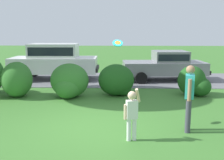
{
  "coord_description": "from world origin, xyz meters",
  "views": [
    {
      "loc": [
        0.8,
        -6.93,
        2.59
      ],
      "look_at": [
        0.53,
        1.09,
        1.1
      ],
      "focal_mm": 42.59,
      "sensor_mm": 36.0,
      "label": 1
    }
  ],
  "objects_px": {
    "parked_sedan": "(166,65)",
    "adult_onlooker": "(189,95)",
    "frisbee": "(118,43)",
    "parked_suv": "(54,60)",
    "child_thrower": "(132,112)"
  },
  "relations": [
    {
      "from": "parked_sedan",
      "to": "adult_onlooker",
      "type": "xyz_separation_m",
      "value": [
        -0.59,
        -7.23,
        0.13
      ]
    },
    {
      "from": "parked_sedan",
      "to": "frisbee",
      "type": "height_order",
      "value": "frisbee"
    },
    {
      "from": "parked_suv",
      "to": "adult_onlooker",
      "type": "xyz_separation_m",
      "value": [
        5.3,
        -7.31,
        -0.09
      ]
    },
    {
      "from": "child_thrower",
      "to": "parked_sedan",
      "type": "bearing_deg",
      "value": 75.21
    },
    {
      "from": "parked_suv",
      "to": "frisbee",
      "type": "bearing_deg",
      "value": -62.96
    },
    {
      "from": "adult_onlooker",
      "to": "parked_sedan",
      "type": "bearing_deg",
      "value": 85.34
    },
    {
      "from": "parked_suv",
      "to": "adult_onlooker",
      "type": "distance_m",
      "value": 9.03
    },
    {
      "from": "parked_sedan",
      "to": "child_thrower",
      "type": "relative_size",
      "value": 3.5
    },
    {
      "from": "parked_sedan",
      "to": "parked_suv",
      "type": "relative_size",
      "value": 0.95
    },
    {
      "from": "parked_sedan",
      "to": "frisbee",
      "type": "bearing_deg",
      "value": -109.93
    },
    {
      "from": "child_thrower",
      "to": "frisbee",
      "type": "height_order",
      "value": "frisbee"
    },
    {
      "from": "parked_suv",
      "to": "child_thrower",
      "type": "bearing_deg",
      "value": -64.39
    },
    {
      "from": "frisbee",
      "to": "adult_onlooker",
      "type": "relative_size",
      "value": 0.17
    },
    {
      "from": "parked_suv",
      "to": "child_thrower",
      "type": "relative_size",
      "value": 3.7
    },
    {
      "from": "adult_onlooker",
      "to": "frisbee",
      "type": "bearing_deg",
      "value": 163.88
    }
  ]
}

